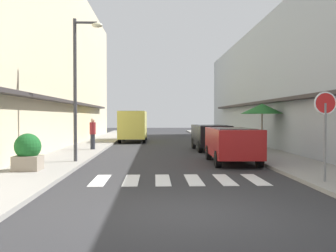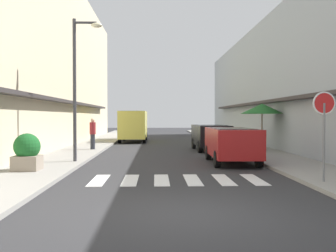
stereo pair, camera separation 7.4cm
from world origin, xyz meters
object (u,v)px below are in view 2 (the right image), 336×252
at_px(parked_car_mid, 211,134).
at_px(pedestrian_walking_near, 93,133).
at_px(cafe_umbrella, 262,109).
at_px(street_lamp, 79,75).
at_px(planter_corner, 27,152).
at_px(round_street_sign, 324,113).
at_px(delivery_van, 133,124).
at_px(parked_car_near, 232,141).

relative_size(parked_car_mid, pedestrian_walking_near, 2.39).
relative_size(parked_car_mid, cafe_umbrella, 1.64).
xyz_separation_m(street_lamp, planter_corner, (-1.25, -2.67, -2.88)).
bearing_deg(parked_car_mid, round_street_sign, -82.41).
relative_size(delivery_van, cafe_umbrella, 2.14).
height_order(planter_corner, pedestrian_walking_near, pedestrian_walking_near).
bearing_deg(pedestrian_walking_near, parked_car_mid, 134.62).
relative_size(round_street_sign, planter_corner, 2.01).
bearing_deg(planter_corner, delivery_van, 81.13).
bearing_deg(round_street_sign, street_lamp, 145.92).
xyz_separation_m(parked_car_near, cafe_umbrella, (2.59, 4.89, 1.44)).
bearing_deg(parked_car_near, planter_corner, -159.98).
bearing_deg(pedestrian_walking_near, parked_car_near, 89.91).
relative_size(street_lamp, cafe_umbrella, 2.29).
bearing_deg(parked_car_mid, cafe_umbrella, -27.94).
bearing_deg(parked_car_near, delivery_van, 108.74).
distance_m(parked_car_mid, planter_corner, 11.74).
bearing_deg(planter_corner, parked_car_mid, 50.15).
relative_size(parked_car_near, pedestrian_walking_near, 2.49).
relative_size(parked_car_mid, planter_corner, 3.30).
height_order(round_street_sign, planter_corner, round_street_sign).
distance_m(round_street_sign, cafe_umbrella, 10.31).
distance_m(delivery_van, cafe_umbrella, 12.05).
distance_m(delivery_van, round_street_sign, 20.70).
bearing_deg(planter_corner, street_lamp, 64.95).
bearing_deg(delivery_van, pedestrian_walking_near, -102.13).
distance_m(parked_car_mid, delivery_van, 9.41).
relative_size(cafe_umbrella, planter_corner, 2.01).
height_order(street_lamp, cafe_umbrella, street_lamp).
bearing_deg(pedestrian_walking_near, planter_corner, 35.74).
height_order(delivery_van, round_street_sign, round_street_sign).
bearing_deg(street_lamp, delivery_van, 84.39).
bearing_deg(round_street_sign, pedestrian_walking_near, 126.15).
xyz_separation_m(parked_car_near, street_lamp, (-6.27, -0.07, 2.70)).
distance_m(street_lamp, planter_corner, 4.13).
relative_size(cafe_umbrella, pedestrian_walking_near, 1.46).
relative_size(round_street_sign, cafe_umbrella, 1.00).
relative_size(delivery_van, planter_corner, 4.31).
height_order(round_street_sign, street_lamp, street_lamp).
distance_m(delivery_van, planter_corner, 17.27).
xyz_separation_m(delivery_van, planter_corner, (-2.66, -17.05, -0.67)).
bearing_deg(street_lamp, cafe_umbrella, 29.24).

